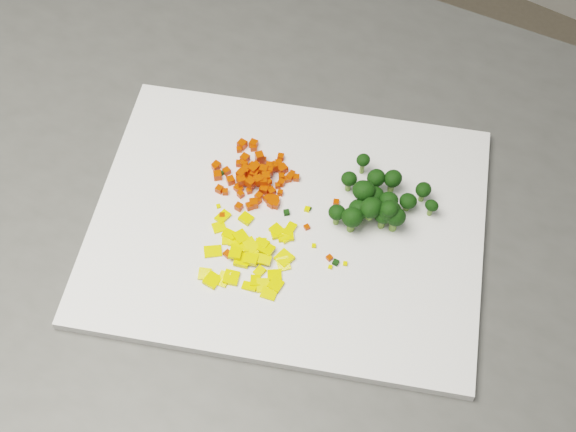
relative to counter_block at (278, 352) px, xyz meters
The scene contains 154 objects.
counter_block is the anchor object (origin of this frame).
cutting_board 0.46m from the counter_block, 38.23° to the right, with size 0.42×0.33×0.01m, color white.
carrot_pile 0.48m from the counter_block, behind, with size 0.09×0.09×0.03m, color #BF2402, non-canonical shape.
pepper_pile 0.48m from the counter_block, 73.17° to the right, with size 0.11×0.11×0.02m, color yellow, non-canonical shape.
broccoli_pile 0.50m from the counter_block, 17.62° to the left, with size 0.11×0.11×0.05m, color black, non-canonical shape.
carrot_cube_0 0.47m from the counter_block, 110.43° to the right, with size 0.01×0.01×0.01m, color #BF2402.
carrot_cube_1 0.47m from the counter_block, 129.92° to the right, with size 0.01×0.01×0.01m, color #BF2402.
carrot_cube_2 0.48m from the counter_block, 149.29° to the left, with size 0.01×0.01×0.01m, color #BF2402.
carrot_cube_3 0.47m from the counter_block, behind, with size 0.01×0.01×0.01m, color #BF2402.
carrot_cube_4 0.47m from the counter_block, 163.20° to the left, with size 0.01×0.01×0.01m, color #BF2402.
carrot_cube_5 0.47m from the counter_block, 169.09° to the right, with size 0.01×0.01×0.01m, color #BF2402.
carrot_cube_6 0.47m from the counter_block, 124.66° to the left, with size 0.01×0.01×0.01m, color #BF2402.
carrot_cube_7 0.47m from the counter_block, 52.16° to the left, with size 0.01×0.01×0.01m, color #BF2402.
carrot_cube_8 0.47m from the counter_block, 51.10° to the right, with size 0.01×0.01×0.01m, color #BF2402.
carrot_cube_9 0.46m from the counter_block, 62.91° to the right, with size 0.01×0.01×0.01m, color #BF2402.
carrot_cube_10 0.47m from the counter_block, 98.62° to the right, with size 0.01×0.01×0.01m, color #BF2402.
carrot_cube_11 0.47m from the counter_block, behind, with size 0.01×0.01×0.01m, color #BF2402.
carrot_cube_12 0.47m from the counter_block, 152.94° to the right, with size 0.01×0.01×0.01m, color #BF2402.
carrot_cube_13 0.47m from the counter_block, 148.90° to the left, with size 0.01×0.01×0.01m, color #BF2402.
carrot_cube_14 0.47m from the counter_block, 155.27° to the left, with size 0.01×0.01×0.01m, color #BF2402.
carrot_cube_15 0.47m from the counter_block, 136.92° to the left, with size 0.01×0.01×0.01m, color #BF2402.
carrot_cube_16 0.46m from the counter_block, 83.07° to the left, with size 0.01×0.01×0.01m, color #BF2402.
carrot_cube_17 0.47m from the counter_block, 142.65° to the right, with size 0.01×0.01×0.01m, color #BF2402.
carrot_cube_18 0.48m from the counter_block, 158.64° to the right, with size 0.01×0.01×0.01m, color #BF2402.
carrot_cube_19 0.47m from the counter_block, 166.71° to the left, with size 0.01×0.01×0.01m, color #BF2402.
carrot_cube_20 0.47m from the counter_block, 128.00° to the right, with size 0.01×0.01×0.01m, color #BF2402.
carrot_cube_21 0.47m from the counter_block, 166.89° to the right, with size 0.01×0.01×0.01m, color #BF2402.
carrot_cube_22 0.48m from the counter_block, behind, with size 0.01×0.01×0.01m, color #BF2402.
carrot_cube_23 0.47m from the counter_block, 145.45° to the left, with size 0.01×0.01×0.01m, color #BF2402.
carrot_cube_24 0.47m from the counter_block, 112.04° to the left, with size 0.01×0.01×0.01m, color #BF2402.
carrot_cube_25 0.47m from the counter_block, 136.41° to the right, with size 0.01×0.01×0.01m, color #BF2402.
carrot_cube_26 0.47m from the counter_block, 168.75° to the right, with size 0.01×0.01×0.01m, color #BF2402.
carrot_cube_27 0.47m from the counter_block, 161.81° to the left, with size 0.01×0.01×0.01m, color #BF2402.
carrot_cube_28 0.47m from the counter_block, 147.26° to the left, with size 0.01×0.01×0.01m, color #BF2402.
carrot_cube_29 0.47m from the counter_block, 96.40° to the right, with size 0.01×0.01×0.01m, color #BF2402.
carrot_cube_30 0.47m from the counter_block, 75.13° to the right, with size 0.01×0.01×0.01m, color #BF2402.
carrot_cube_31 0.47m from the counter_block, 52.87° to the right, with size 0.01×0.01×0.01m, color #BF2402.
carrot_cube_32 0.48m from the counter_block, behind, with size 0.01×0.01×0.01m, color #BF2402.
carrot_cube_33 0.47m from the counter_block, 108.47° to the right, with size 0.01×0.01×0.01m, color #BF2402.
carrot_cube_34 0.47m from the counter_block, 125.82° to the left, with size 0.01×0.01×0.01m, color #BF2402.
carrot_cube_35 0.47m from the counter_block, 101.23° to the right, with size 0.01×0.01×0.01m, color #BF2402.
carrot_cube_36 0.47m from the counter_block, 156.01° to the right, with size 0.01×0.01×0.01m, color #BF2402.
carrot_cube_37 0.47m from the counter_block, 61.54° to the right, with size 0.01×0.01×0.01m, color #BF2402.
carrot_cube_38 0.47m from the counter_block, 136.64° to the right, with size 0.01×0.01×0.01m, color #BF2402.
carrot_cube_39 0.47m from the counter_block, 140.07° to the left, with size 0.01×0.01×0.01m, color #BF2402.
carrot_cube_40 0.46m from the counter_block, 153.49° to the right, with size 0.01×0.01×0.01m, color #BF2402.
carrot_cube_41 0.47m from the counter_block, 140.35° to the right, with size 0.01×0.01×0.01m, color #BF2402.
carrot_cube_42 0.47m from the counter_block, behind, with size 0.01×0.01×0.01m, color #BF2402.
carrot_cube_43 0.47m from the counter_block, behind, with size 0.01×0.01×0.01m, color #BF2402.
carrot_cube_44 0.46m from the counter_block, 115.93° to the left, with size 0.01×0.01×0.01m, color #BF2402.
carrot_cube_45 0.48m from the counter_block, 143.14° to the right, with size 0.01×0.01×0.01m, color #BF2402.
carrot_cube_46 0.46m from the counter_block, 13.55° to the left, with size 0.01×0.01×0.01m, color #BF2402.
carrot_cube_47 0.47m from the counter_block, 60.54° to the left, with size 0.01×0.01×0.01m, color #BF2402.
carrot_cube_48 0.47m from the counter_block, 146.57° to the right, with size 0.01×0.01×0.01m, color #BF2402.
carrot_cube_49 0.47m from the counter_block, 69.04° to the right, with size 0.01×0.01×0.01m, color #BF2402.
carrot_cube_50 0.47m from the counter_block, 126.71° to the right, with size 0.01×0.01×0.01m, color #BF2402.
carrot_cube_51 0.47m from the counter_block, 137.85° to the right, with size 0.01×0.01×0.01m, color #BF2402.
carrot_cube_52 0.47m from the counter_block, behind, with size 0.01×0.01×0.01m, color #BF2402.
carrot_cube_53 0.46m from the counter_block, 23.26° to the right, with size 0.01×0.01×0.01m, color #BF2402.
carrot_cube_54 0.47m from the counter_block, 168.48° to the right, with size 0.01×0.01×0.01m, color #BF2402.
carrot_cube_55 0.46m from the counter_block, 68.76° to the left, with size 0.01×0.01×0.01m, color #BF2402.
carrot_cube_56 0.47m from the counter_block, 139.78° to the right, with size 0.01×0.01×0.01m, color #BF2402.
carrot_cube_57 0.47m from the counter_block, behind, with size 0.01×0.01×0.01m, color #BF2402.
carrot_cube_58 0.47m from the counter_block, behind, with size 0.01×0.01×0.01m, color #BF2402.
carrot_cube_59 0.47m from the counter_block, 140.66° to the right, with size 0.01×0.01×0.01m, color #BF2402.
carrot_cube_60 0.47m from the counter_block, 165.14° to the right, with size 0.01×0.01×0.01m, color #BF2402.
carrot_cube_61 0.47m from the counter_block, 111.14° to the left, with size 0.01×0.01×0.01m, color #BF2402.
carrot_cube_62 0.47m from the counter_block, behind, with size 0.01×0.01×0.01m, color #BF2402.
carrot_cube_63 0.47m from the counter_block, 142.57° to the left, with size 0.01×0.01×0.01m, color #BF2402.
carrot_cube_64 0.47m from the counter_block, behind, with size 0.01×0.01×0.01m, color #BF2402.
carrot_cube_65 0.47m from the counter_block, 157.56° to the right, with size 0.01×0.01×0.01m, color #BF2402.
carrot_cube_66 0.47m from the counter_block, 99.99° to the left, with size 0.01×0.01×0.01m, color #BF2402.
carrot_cube_67 0.47m from the counter_block, 165.99° to the right, with size 0.01×0.01×0.01m, color #BF2402.
carrot_cube_68 0.47m from the counter_block, 96.34° to the left, with size 0.01×0.01×0.01m, color #BF2402.
carrot_cube_69 0.46m from the counter_block, 58.22° to the left, with size 0.01×0.01×0.01m, color #BF2402.
carrot_cube_70 0.47m from the counter_block, 156.13° to the left, with size 0.01×0.01×0.01m, color #BF2402.
carrot_cube_71 0.47m from the counter_block, behind, with size 0.01×0.01×0.01m, color #BF2402.
carrot_cube_72 0.47m from the counter_block, behind, with size 0.01×0.01×0.01m, color #BF2402.
carrot_cube_73 0.47m from the counter_block, 109.46° to the right, with size 0.01×0.01×0.01m, color #BF2402.
carrot_cube_74 0.47m from the counter_block, 160.71° to the right, with size 0.01×0.01×0.01m, color #BF2402.
carrot_cube_75 0.46m from the counter_block, 47.09° to the left, with size 0.01×0.01×0.01m, color #BF2402.
carrot_cube_76 0.47m from the counter_block, 94.62° to the right, with size 0.01×0.01×0.01m, color #BF2402.
pepper_chunk_0 0.48m from the counter_block, 64.30° to the right, with size 0.01×0.01×0.00m, color yellow.
pepper_chunk_1 0.47m from the counter_block, 65.93° to the right, with size 0.02×0.01×0.00m, color yellow.
pepper_chunk_2 0.47m from the counter_block, 50.90° to the right, with size 0.02×0.01×0.00m, color yellow.
pepper_chunk_3 0.48m from the counter_block, 70.18° to the right, with size 0.01×0.01×0.00m, color yellow.
pepper_chunk_4 0.47m from the counter_block, 49.93° to the right, with size 0.02×0.02×0.00m, color yellow.
pepper_chunk_5 0.47m from the counter_block, 78.96° to the right, with size 0.02×0.01×0.00m, color yellow.
pepper_chunk_6 0.48m from the counter_block, 63.53° to the right, with size 0.02×0.01×0.00m, color yellow.
pepper_chunk_7 0.47m from the counter_block, 75.61° to the right, with size 0.02×0.02×0.00m, color yellow.
pepper_chunk_8 0.48m from the counter_block, 80.95° to the right, with size 0.02×0.01×0.00m, color yellow.
pepper_chunk_9 0.47m from the counter_block, 103.82° to the right, with size 0.01×0.01×0.00m, color yellow.
pepper_chunk_10 0.48m from the counter_block, 56.28° to the right, with size 0.01×0.01×0.00m, color yellow.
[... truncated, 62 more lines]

